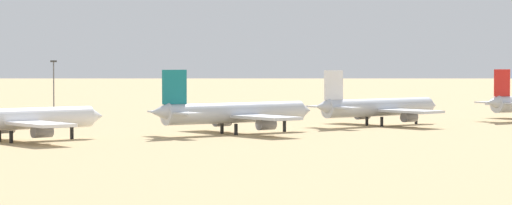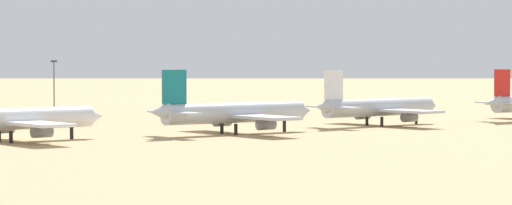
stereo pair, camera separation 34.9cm
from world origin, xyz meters
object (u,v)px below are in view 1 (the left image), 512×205
parked_jet_teal_4 (234,113)px  light_pole_mid (54,84)px  parked_jet_white_5 (378,108)px  parked_jet_red_3 (11,119)px

parked_jet_teal_4 → light_pole_mid: 95.17m
parked_jet_teal_4 → parked_jet_white_5: parked_jet_teal_4 is taller
parked_jet_white_5 → light_pole_mid: bearing=112.3°
parked_jet_white_5 → light_pole_mid: size_ratio=2.59×
parked_jet_red_3 → light_pole_mid: bearing=57.2°
parked_jet_white_5 → light_pole_mid: 99.12m
light_pole_mid → parked_jet_red_3: bearing=-119.2°
parked_jet_red_3 → light_pole_mid: 103.62m
parked_jet_red_3 → parked_jet_teal_4: parked_jet_teal_4 is taller
parked_jet_red_3 → light_pole_mid: light_pole_mid is taller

